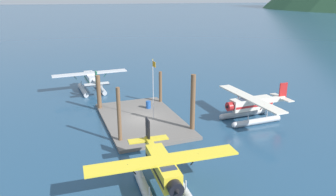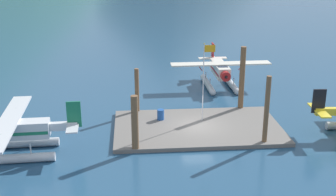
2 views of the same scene
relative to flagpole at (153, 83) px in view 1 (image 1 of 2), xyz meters
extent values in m
plane|color=navy|center=(-0.68, -1.14, -4.35)|extent=(1200.00, 1200.00, 0.00)
cube|color=#66605B|center=(-0.68, -1.14, -4.20)|extent=(13.41, 8.03, 0.30)
cylinder|color=brown|center=(-5.77, -4.89, -2.21)|extent=(0.51, 0.51, 4.28)
cylinder|color=brown|center=(3.83, -4.56, -1.66)|extent=(0.36, 0.36, 5.37)
cylinder|color=brown|center=(-5.48, 2.72, -2.26)|extent=(0.38, 0.38, 4.17)
cylinder|color=brown|center=(3.83, 2.80, -1.40)|extent=(0.48, 0.48, 5.89)
cylinder|color=silver|center=(-0.12, 0.00, -0.82)|extent=(0.08, 0.08, 6.46)
cube|color=orange|center=(0.33, 0.00, 2.07)|extent=(0.90, 0.03, 0.56)
sphere|color=gold|center=(-0.12, 0.00, 2.47)|extent=(0.10, 0.10, 0.10)
cylinder|color=#1E4C99|center=(-3.57, 0.50, -3.61)|extent=(0.58, 0.58, 0.88)
torus|color=#1E4C99|center=(-3.57, 0.50, -3.61)|extent=(0.62, 0.62, 0.04)
cylinder|color=#B7BABF|center=(12.53, -2.25, -4.03)|extent=(5.63, 0.98, 0.64)
cylinder|color=#B7BABF|center=(12.38, -4.74, -4.03)|extent=(5.63, 0.98, 0.64)
cylinder|color=#B7BABF|center=(13.73, -2.32, -3.36)|extent=(0.10, 0.10, 0.70)
cylinder|color=#B7BABF|center=(11.33, -2.17, -3.36)|extent=(0.10, 0.10, 0.70)
cylinder|color=#B7BABF|center=(13.58, -4.82, -3.36)|extent=(0.10, 0.10, 0.70)
cylinder|color=#B7BABF|center=(11.18, -4.67, -3.36)|extent=(0.10, 0.10, 0.70)
cube|color=yellow|center=(12.45, -3.49, -2.41)|extent=(4.87, 1.53, 1.20)
cube|color=black|center=(12.45, -3.49, -2.51)|extent=(4.77, 1.54, 0.24)
cube|color=#283347|center=(13.53, -3.56, -2.08)|extent=(1.16, 1.12, 0.56)
cube|color=yellow|center=(12.75, -3.51, -1.74)|extent=(2.03, 10.47, 0.14)
cylinder|color=black|center=(12.89, -1.32, -2.07)|extent=(0.12, 0.63, 0.84)
cylinder|color=black|center=(12.62, -5.71, -2.07)|extent=(0.12, 0.63, 0.84)
cylinder|color=black|center=(15.15, -3.66, -2.41)|extent=(0.66, 0.99, 0.96)
cone|color=black|center=(15.60, -3.69, -2.41)|extent=(0.37, 0.38, 0.36)
cube|color=yellow|center=(9.21, -3.30, -2.31)|extent=(2.22, 0.57, 0.56)
cube|color=black|center=(8.31, -3.24, -1.46)|extent=(1.01, 0.18, 1.90)
cube|color=yellow|center=(8.41, -3.25, -2.21)|extent=(0.99, 3.24, 0.10)
cylinder|color=#B7BABF|center=(4.59, 10.07, -4.03)|extent=(0.69, 5.61, 0.64)
sphere|color=#B7BABF|center=(4.62, 7.27, -4.03)|extent=(0.64, 0.64, 0.64)
cylinder|color=#B7BABF|center=(2.09, 10.04, -4.03)|extent=(0.69, 5.61, 0.64)
sphere|color=#B7BABF|center=(2.12, 7.24, -4.03)|extent=(0.64, 0.64, 0.64)
cylinder|color=#B7BABF|center=(4.60, 8.87, -3.36)|extent=(0.10, 0.10, 0.70)
cylinder|color=#B7BABF|center=(4.58, 11.27, -3.36)|extent=(0.10, 0.10, 0.70)
cylinder|color=#B7BABF|center=(2.10, 8.84, -3.36)|extent=(0.10, 0.10, 0.70)
cylinder|color=#B7BABF|center=(2.08, 11.24, -3.36)|extent=(0.10, 0.10, 0.70)
cube|color=silver|center=(3.34, 10.06, -2.41)|extent=(1.28, 4.81, 1.20)
cube|color=#B21E1E|center=(3.34, 10.06, -2.51)|extent=(1.30, 4.72, 0.24)
cube|color=#283347|center=(3.35, 8.98, -2.08)|extent=(1.06, 1.11, 0.56)
cube|color=silver|center=(3.35, 9.76, -1.74)|extent=(10.41, 1.49, 0.14)
cylinder|color=#B21E1E|center=(5.55, 9.78, -2.07)|extent=(0.62, 0.09, 0.84)
cylinder|color=#B21E1E|center=(1.15, 9.74, -2.07)|extent=(0.62, 0.09, 0.84)
cylinder|color=#B21E1E|center=(3.37, 7.36, -2.41)|extent=(0.97, 0.61, 0.96)
cone|color=black|center=(3.37, 6.91, -2.41)|extent=(0.36, 0.35, 0.36)
cube|color=silver|center=(3.31, 13.31, -2.31)|extent=(0.46, 2.20, 0.56)
cube|color=#B21E1E|center=(3.31, 14.21, -1.46)|extent=(0.13, 1.00, 1.90)
cube|color=silver|center=(3.31, 14.11, -2.21)|extent=(3.21, 0.83, 0.10)
cylinder|color=#B7BABF|center=(-14.12, -5.91, -4.03)|extent=(5.62, 0.88, 0.64)
sphere|color=#B7BABF|center=(-16.92, -6.03, -4.03)|extent=(0.64, 0.64, 0.64)
cylinder|color=#B7BABF|center=(-14.23, -3.41, -4.03)|extent=(5.62, 0.88, 0.64)
sphere|color=#B7BABF|center=(-17.03, -3.53, -4.03)|extent=(0.64, 0.64, 0.64)
cylinder|color=#B7BABF|center=(-15.32, -5.96, -3.36)|extent=(0.10, 0.10, 0.70)
cylinder|color=#B7BABF|center=(-12.92, -5.86, -3.36)|extent=(0.10, 0.10, 0.70)
cylinder|color=#B7BABF|center=(-15.43, -3.46, -3.36)|extent=(0.10, 0.10, 0.70)
cylinder|color=#B7BABF|center=(-13.03, -3.36, -3.36)|extent=(0.10, 0.10, 0.70)
cube|color=silver|center=(-14.18, -4.66, -2.41)|extent=(4.85, 1.44, 1.20)
cube|color=#196B47|center=(-14.18, -4.66, -2.51)|extent=(4.75, 1.46, 0.24)
cube|color=#283347|center=(-15.25, -4.71, -2.08)|extent=(1.14, 1.10, 0.56)
cube|color=silver|center=(-14.47, -4.67, -1.74)|extent=(1.84, 10.45, 0.14)
cylinder|color=#196B47|center=(-14.38, -6.87, -2.07)|extent=(0.11, 0.62, 0.84)
cylinder|color=#196B47|center=(-14.57, -2.47, -2.07)|extent=(0.11, 0.62, 0.84)
cylinder|color=#196B47|center=(-16.87, -4.77, -2.41)|extent=(0.64, 0.98, 0.96)
cone|color=black|center=(-17.32, -4.79, -2.41)|extent=(0.36, 0.37, 0.36)
cube|color=silver|center=(-10.93, -4.52, -2.31)|extent=(2.22, 0.53, 0.56)
cube|color=#196B47|center=(-10.03, -4.48, -1.46)|extent=(1.00, 0.16, 1.90)
cube|color=silver|center=(-10.13, -4.49, -2.21)|extent=(0.94, 3.23, 0.10)
camera|label=1|loc=(30.32, -9.92, 8.62)|focal=33.71mm
camera|label=2|loc=(-5.90, -33.66, 9.61)|focal=46.80mm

